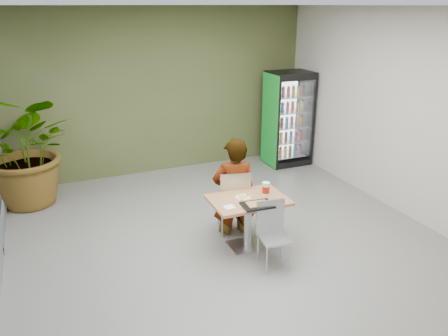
% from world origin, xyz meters
% --- Properties ---
extents(ground, '(7.00, 7.00, 0.00)m').
position_xyz_m(ground, '(0.00, 0.00, 0.00)').
color(ground, slate).
rests_on(ground, ground).
extents(room_envelope, '(6.00, 7.00, 3.20)m').
position_xyz_m(room_envelope, '(0.00, 0.00, 1.60)').
color(room_envelope, beige).
rests_on(room_envelope, ground).
extents(dining_table, '(1.04, 0.73, 0.75)m').
position_xyz_m(dining_table, '(0.19, 0.03, 0.54)').
color(dining_table, tan).
rests_on(dining_table, ground).
extents(chair_far, '(0.53, 0.53, 0.99)m').
position_xyz_m(chair_far, '(0.18, 0.48, 0.58)').
color(chair_far, '#B4B6B9').
rests_on(chair_far, ground).
extents(chair_near, '(0.43, 0.43, 0.86)m').
position_xyz_m(chair_near, '(0.31, -0.44, 0.51)').
color(chair_near, '#B4B6B9').
rests_on(chair_near, ground).
extents(seated_woman, '(0.73, 0.56, 1.76)m').
position_xyz_m(seated_woman, '(0.21, 0.53, 0.58)').
color(seated_woman, black).
rests_on(seated_woman, ground).
extents(pizza_plate, '(0.29, 0.23, 0.03)m').
position_xyz_m(pizza_plate, '(0.14, 0.08, 0.77)').
color(pizza_plate, white).
rests_on(pizza_plate, dining_table).
extents(soda_cup, '(0.11, 0.11, 0.19)m').
position_xyz_m(soda_cup, '(0.46, 0.04, 0.84)').
color(soda_cup, white).
rests_on(soda_cup, dining_table).
extents(napkin_stack, '(0.14, 0.14, 0.02)m').
position_xyz_m(napkin_stack, '(-0.16, -0.14, 0.76)').
color(napkin_stack, white).
rests_on(napkin_stack, dining_table).
extents(cafeteria_tray, '(0.43, 0.33, 0.02)m').
position_xyz_m(cafeteria_tray, '(0.20, -0.23, 0.76)').
color(cafeteria_tray, black).
rests_on(cafeteria_tray, dining_table).
extents(beverage_fridge, '(0.89, 0.69, 1.94)m').
position_xyz_m(beverage_fridge, '(2.50, 2.86, 0.97)').
color(beverage_fridge, black).
rests_on(beverage_fridge, ground).
extents(potted_plant, '(2.18, 2.05, 1.93)m').
position_xyz_m(potted_plant, '(-2.50, 2.78, 0.96)').
color(potted_plant, '#255E29').
rests_on(potted_plant, ground).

